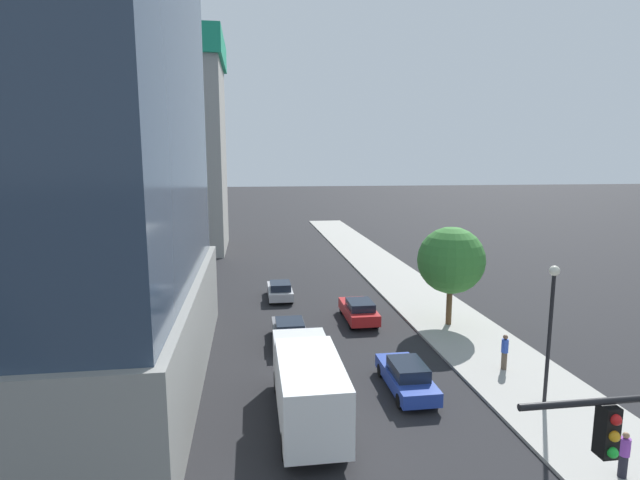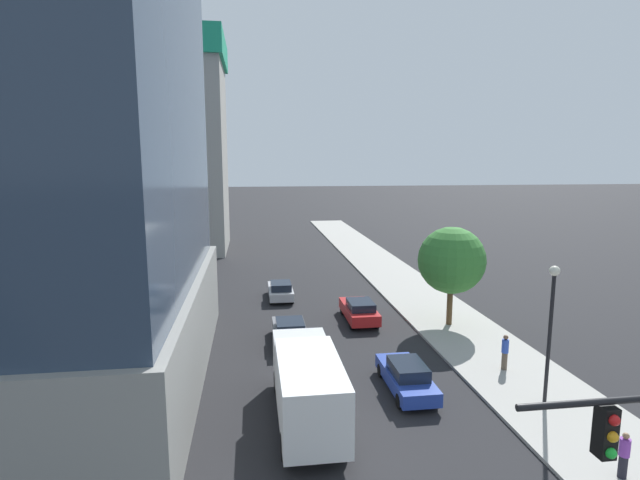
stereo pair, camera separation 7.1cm
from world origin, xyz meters
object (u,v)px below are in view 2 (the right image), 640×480
object	(u,v)px
car_red	(359,310)
pedestrian_purple_shirt	(624,455)
street_lamp	(551,315)
car_silver	(281,290)
construction_building	(171,134)
pedestrian_blue_shirt	(505,352)
car_blue	(407,376)
box_truck	(307,383)
street_tree	(452,260)
car_gray	(290,332)

from	to	relation	value
car_red	pedestrian_purple_shirt	world-z (taller)	pedestrian_purple_shirt
street_lamp	car_silver	distance (m)	21.31
street_lamp	construction_building	bearing A→B (deg)	117.50
car_silver	pedestrian_purple_shirt	xyz separation A→B (m)	(9.95, -23.38, 0.25)
car_red	pedestrian_blue_shirt	size ratio (longest dim) A/B	2.58
construction_building	car_blue	distance (m)	44.18
box_truck	street_tree	bearing A→B (deg)	45.39
car_silver	street_tree	bearing A→B (deg)	-37.06
pedestrian_purple_shirt	car_silver	bearing A→B (deg)	113.05
car_gray	pedestrian_purple_shirt	distance (m)	17.17
street_lamp	pedestrian_blue_shirt	distance (m)	4.61
construction_building	car_blue	size ratio (longest dim) A/B	7.13
car_silver	car_red	xyz separation A→B (m)	(4.86, -6.03, 0.06)
car_gray	pedestrian_blue_shirt	size ratio (longest dim) A/B	2.53
street_tree	car_gray	distance (m)	11.09
pedestrian_purple_shirt	car_red	bearing A→B (deg)	106.36
car_blue	car_red	bearing A→B (deg)	90.00
car_blue	pedestrian_purple_shirt	distance (m)	8.86
street_lamp	car_gray	xyz separation A→B (m)	(-10.39, 8.90, -3.40)
car_gray	pedestrian_blue_shirt	bearing A→B (deg)	-27.59
pedestrian_purple_shirt	pedestrian_blue_shirt	bearing A→B (deg)	87.11
street_tree	car_blue	distance (m)	10.60
street_lamp	car_silver	size ratio (longest dim) A/B	1.45
street_tree	pedestrian_purple_shirt	distance (m)	15.92
street_tree	box_truck	xyz separation A→B (m)	(-10.36, -10.50, -2.60)
car_red	box_truck	distance (m)	13.25
pedestrian_purple_shirt	construction_building	bearing A→B (deg)	114.41
street_tree	pedestrian_blue_shirt	size ratio (longest dim) A/B	3.50
street_tree	car_red	distance (m)	6.80
construction_building	car_red	size ratio (longest dim) A/B	7.10
street_lamp	pedestrian_blue_shirt	xyz separation A→B (m)	(-0.01, 3.47, -3.03)
car_blue	street_lamp	bearing A→B (deg)	-21.23
construction_building	pedestrian_purple_shirt	size ratio (longest dim) A/B	20.78
construction_building	box_truck	distance (m)	44.41
street_lamp	pedestrian_blue_shirt	bearing A→B (deg)	90.23
construction_building	street_lamp	distance (m)	47.51
car_blue	pedestrian_purple_shirt	xyz separation A→B (m)	(5.09, -7.24, 0.24)
car_red	box_truck	xyz separation A→B (m)	(-4.86, -12.29, 0.98)
street_lamp	box_truck	size ratio (longest dim) A/B	0.80
construction_building	car_gray	world-z (taller)	construction_building
car_gray	pedestrian_blue_shirt	xyz separation A→B (m)	(10.38, -5.43, 0.37)
pedestrian_purple_shirt	street_lamp	bearing A→B (deg)	85.00
street_tree	pedestrian_purple_shirt	xyz separation A→B (m)	(-0.41, -15.56, -3.38)
construction_building	car_red	world-z (taller)	construction_building
construction_building	pedestrian_purple_shirt	distance (m)	52.48
street_tree	car_blue	xyz separation A→B (m)	(-5.50, -8.31, -3.61)
car_silver	car_gray	bearing A→B (deg)	-90.00
pedestrian_purple_shirt	box_truck	bearing A→B (deg)	153.06
street_tree	car_silver	size ratio (longest dim) A/B	1.51
car_blue	pedestrian_blue_shirt	xyz separation A→B (m)	(5.52, 1.32, 0.36)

